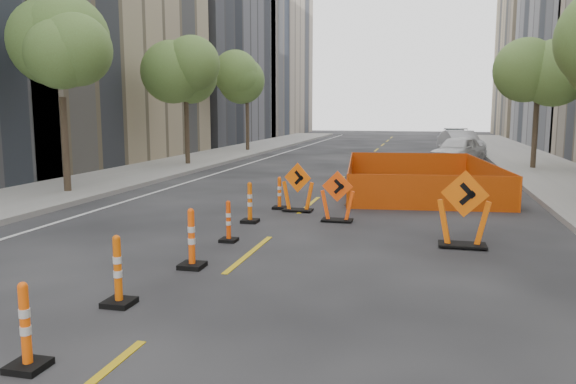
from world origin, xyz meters
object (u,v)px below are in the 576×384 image
(channelizer_3, at_px, (118,270))
(channelizer_5, at_px, (228,221))
(channelizer_7, at_px, (279,193))
(parked_car_near, at_px, (458,150))
(chevron_sign_left, at_px, (298,187))
(channelizer_6, at_px, (250,202))
(parked_car_mid, at_px, (460,144))
(chevron_sign_center, at_px, (337,196))
(channelizer_2, at_px, (25,326))
(parked_car_far, at_px, (454,139))
(channelizer_4, at_px, (192,238))
(chevron_sign_right, at_px, (464,209))

(channelizer_3, height_order, channelizer_5, channelizer_3)
(channelizer_7, relative_size, parked_car_near, 0.22)
(chevron_sign_left, height_order, parked_car_near, parked_car_near)
(channelizer_6, bearing_deg, channelizer_3, -90.29)
(parked_car_mid, bearing_deg, channelizer_3, -116.46)
(chevron_sign_center, bearing_deg, channelizer_2, -100.76)
(parked_car_near, xyz_separation_m, parked_car_far, (0.33, 11.92, -0.01))
(channelizer_2, xyz_separation_m, parked_car_mid, (6.36, 31.05, 0.28))
(chevron_sign_left, distance_m, parked_car_near, 16.34)
(channelizer_2, xyz_separation_m, channelizer_6, (-0.07, 8.48, 0.02))
(channelizer_3, distance_m, channelizer_6, 6.36)
(channelizer_5, bearing_deg, channelizer_4, -88.76)
(channelizer_5, xyz_separation_m, channelizer_6, (-0.18, 2.12, 0.07))
(channelizer_5, height_order, channelizer_6, channelizer_6)
(channelizer_5, xyz_separation_m, chevron_sign_center, (1.99, 2.79, 0.21))
(channelizer_3, xyz_separation_m, channelizer_5, (0.21, 4.24, -0.08))
(channelizer_5, xyz_separation_m, channelizer_7, (0.05, 4.24, 0.02))
(channelizer_3, bearing_deg, channelizer_7, 88.20)
(parked_car_mid, bearing_deg, parked_car_near, -108.32)
(channelizer_4, relative_size, channelizer_7, 1.17)
(channelizer_5, bearing_deg, chevron_sign_left, 80.46)
(channelizer_3, height_order, channelizer_6, channelizer_3)
(channelizer_4, height_order, parked_car_far, parked_car_far)
(channelizer_3, xyz_separation_m, parked_car_far, (6.39, 35.63, 0.21))
(channelizer_2, relative_size, channelizer_7, 1.07)
(channelizer_6, xyz_separation_m, chevron_sign_right, (5.17, -1.42, 0.29))
(channelizer_3, xyz_separation_m, chevron_sign_right, (5.20, 4.94, 0.28))
(channelizer_7, distance_m, parked_car_mid, 21.37)
(channelizer_7, bearing_deg, chevron_sign_left, -23.27)
(channelizer_5, relative_size, channelizer_7, 0.96)
(chevron_sign_center, xyz_separation_m, parked_car_near, (3.86, 16.68, 0.09))
(channelizer_2, height_order, parked_car_near, parked_car_near)
(parked_car_mid, bearing_deg, chevron_sign_right, -106.88)
(channelizer_5, xyz_separation_m, parked_car_far, (6.17, 31.39, 0.29))
(channelizer_2, height_order, chevron_sign_left, chevron_sign_left)
(channelizer_6, distance_m, parked_car_near, 18.37)
(channelizer_5, bearing_deg, channelizer_7, 89.26)
(channelizer_5, distance_m, channelizer_7, 4.24)
(channelizer_5, relative_size, parked_car_far, 0.18)
(channelizer_3, height_order, chevron_sign_center, chevron_sign_center)
(channelizer_2, relative_size, chevron_sign_center, 0.77)
(parked_car_mid, relative_size, parked_car_far, 0.94)
(channelizer_7, relative_size, parked_car_mid, 0.20)
(chevron_sign_left, bearing_deg, channelizer_2, -78.74)
(channelizer_3, distance_m, parked_car_far, 36.20)
(channelizer_3, relative_size, parked_car_mid, 0.22)
(channelizer_2, relative_size, chevron_sign_left, 0.73)
(chevron_sign_right, bearing_deg, channelizer_4, -134.13)
(chevron_sign_right, bearing_deg, chevron_sign_left, 159.01)
(chevron_sign_center, height_order, parked_car_near, parked_car_near)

